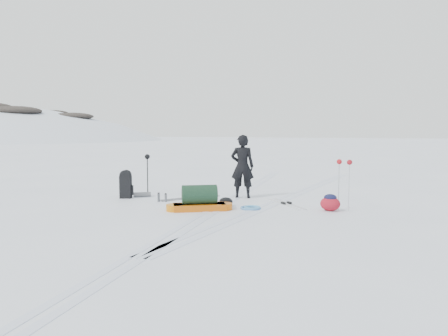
% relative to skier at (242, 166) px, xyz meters
% --- Properties ---
extents(ground, '(200.00, 200.00, 0.00)m').
position_rel_skier_xyz_m(ground, '(-0.14, -1.33, -0.91)').
color(ground, white).
rests_on(ground, ground).
extents(ski_tracks, '(3.38, 17.97, 0.01)m').
position_rel_skier_xyz_m(ski_tracks, '(0.47, -0.46, -0.91)').
color(ski_tracks, silver).
rests_on(ski_tracks, ground).
extents(skier, '(0.75, 0.58, 1.82)m').
position_rel_skier_xyz_m(skier, '(0.00, 0.00, 0.00)').
color(skier, black).
rests_on(skier, ground).
extents(pulk_sled, '(1.65, 1.19, 0.62)m').
position_rel_skier_xyz_m(pulk_sled, '(-0.41, -2.22, -0.67)').
color(pulk_sled, '#C6590B').
rests_on(pulk_sled, ground).
extents(expedition_rucksack, '(0.74, 0.74, 0.81)m').
position_rel_skier_xyz_m(expedition_rucksack, '(-3.09, -1.13, -0.54)').
color(expedition_rucksack, black).
rests_on(expedition_rucksack, ground).
extents(ski_poles_black, '(0.15, 0.17, 1.25)m').
position_rel_skier_xyz_m(ski_poles_black, '(-2.75, -0.59, 0.11)').
color(ski_poles_black, black).
rests_on(ski_poles_black, ground).
extents(ski_poles_silver, '(0.37, 0.24, 1.25)m').
position_rel_skier_xyz_m(ski_poles_silver, '(2.91, -1.12, 0.13)').
color(ski_poles_silver, '#B3B6BB').
rests_on(ski_poles_silver, ground).
extents(touring_skis_grey, '(1.35, 1.64, 0.07)m').
position_rel_skier_xyz_m(touring_skis_grey, '(-1.39, -0.58, -0.90)').
color(touring_skis_grey, gray).
rests_on(touring_skis_grey, ground).
extents(touring_skis_white, '(1.29, 1.56, 0.06)m').
position_rel_skier_xyz_m(touring_skis_white, '(1.42, -0.69, -0.90)').
color(touring_skis_white, silver).
rests_on(touring_skis_white, ground).
extents(rope_coil, '(0.64, 0.64, 0.06)m').
position_rel_skier_xyz_m(rope_coil, '(0.73, -1.63, -0.88)').
color(rope_coil, '#518DC5').
rests_on(rope_coil, ground).
extents(small_daypack, '(0.60, 0.58, 0.41)m').
position_rel_skier_xyz_m(small_daypack, '(2.61, -1.26, -0.71)').
color(small_daypack, maroon).
rests_on(small_daypack, ground).
extents(thermos_pair, '(0.26, 0.15, 0.25)m').
position_rel_skier_xyz_m(thermos_pair, '(-1.85, -1.41, -0.79)').
color(thermos_pair, '#505457').
rests_on(thermos_pair, ground).
extents(stuff_sack, '(0.37, 0.28, 0.22)m').
position_rel_skier_xyz_m(stuff_sack, '(-0.00, -1.43, -0.80)').
color(stuff_sack, black).
rests_on(stuff_sack, ground).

